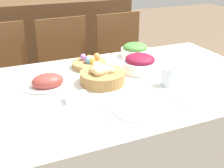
# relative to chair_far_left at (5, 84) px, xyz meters

# --- Properties ---
(dining_table) EXTENTS (1.83, 0.99, 0.77)m
(dining_table) POSITION_rel_chair_far_left_xyz_m (0.50, -0.87, -0.12)
(dining_table) COLOR silver
(dining_table) RESTS_ON ground
(chair_far_left) EXTENTS (0.44, 0.44, 0.95)m
(chair_far_left) POSITION_rel_chair_far_left_xyz_m (0.00, 0.00, 0.00)
(chair_far_left) COLOR brown
(chair_far_left) RESTS_ON ground
(chair_far_right) EXTENTS (0.44, 0.44, 0.95)m
(chair_far_right) POSITION_rel_chair_far_left_xyz_m (1.01, -0.00, 0.00)
(chair_far_right) COLOR brown
(chair_far_right) RESTS_ON ground
(chair_far_center) EXTENTS (0.44, 0.44, 0.95)m
(chair_far_center) POSITION_rel_chair_far_left_xyz_m (0.50, 0.00, 0.00)
(chair_far_center) COLOR brown
(chair_far_center) RESTS_ON ground
(sideboard) EXTENTS (1.55, 0.44, 0.97)m
(sideboard) POSITION_rel_chair_far_left_xyz_m (0.66, 0.92, -0.02)
(sideboard) COLOR brown
(sideboard) RESTS_ON ground
(bread_basket) EXTENTS (0.24, 0.24, 0.11)m
(bread_basket) POSITION_rel_chair_far_left_xyz_m (0.48, -0.83, 0.31)
(bread_basket) COLOR #9E7542
(bread_basket) RESTS_ON dining_table
(egg_basket) EXTENTS (0.21, 0.21, 0.08)m
(egg_basket) POSITION_rel_chair_far_left_xyz_m (0.50, -0.57, 0.29)
(egg_basket) COLOR #9E7542
(egg_basket) RESTS_ON dining_table
(ham_platter) EXTENTS (0.26, 0.18, 0.08)m
(ham_platter) POSITION_rel_chair_far_left_xyz_m (0.20, -0.76, 0.29)
(ham_platter) COLOR white
(ham_platter) RESTS_ON dining_table
(beet_salad_bowl) EXTENTS (0.21, 0.21, 0.11)m
(beet_salad_bowl) POSITION_rel_chair_far_left_xyz_m (0.75, -0.75, 0.32)
(beet_salad_bowl) COLOR white
(beet_salad_bowl) RESTS_ON dining_table
(green_salad_bowl) EXTENTS (0.20, 0.20, 0.10)m
(green_salad_bowl) POSITION_rel_chair_far_left_xyz_m (0.85, -0.50, 0.31)
(green_salad_bowl) COLOR white
(green_salad_bowl) RESTS_ON dining_table
(dinner_plate) EXTENTS (0.27, 0.27, 0.01)m
(dinner_plate) POSITION_rel_chair_far_left_xyz_m (0.54, -1.16, 0.27)
(dinner_plate) COLOR white
(dinner_plate) RESTS_ON dining_table
(fork) EXTENTS (0.02, 0.19, 0.00)m
(fork) POSITION_rel_chair_far_left_xyz_m (0.38, -1.16, 0.27)
(fork) COLOR silver
(fork) RESTS_ON dining_table
(knife) EXTENTS (0.02, 0.19, 0.00)m
(knife) POSITION_rel_chair_far_left_xyz_m (0.70, -1.16, 0.27)
(knife) COLOR silver
(knife) RESTS_ON dining_table
(spoon) EXTENTS (0.02, 0.19, 0.00)m
(spoon) POSITION_rel_chair_far_left_xyz_m (0.73, -1.16, 0.27)
(spoon) COLOR silver
(spoon) RESTS_ON dining_table
(drinking_cup) EXTENTS (0.07, 0.07, 0.10)m
(drinking_cup) POSITION_rel_chair_far_left_xyz_m (0.79, -0.99, 0.32)
(drinking_cup) COLOR silver
(drinking_cup) RESTS_ON dining_table
(butter_dish) EXTENTS (0.11, 0.07, 0.03)m
(butter_dish) POSITION_rel_chair_far_left_xyz_m (0.29, -0.96, 0.28)
(butter_dish) COLOR white
(butter_dish) RESTS_ON dining_table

